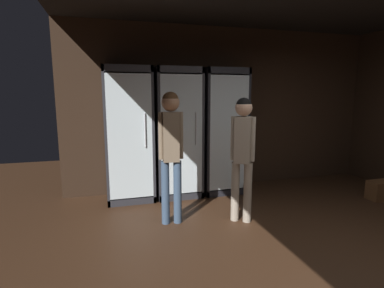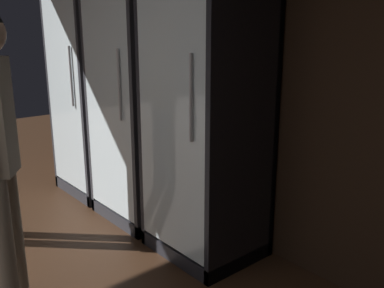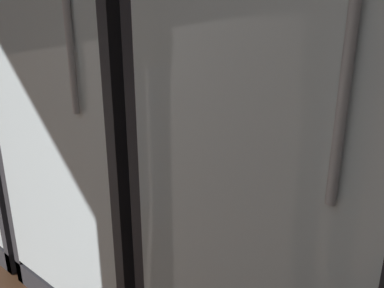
% 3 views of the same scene
% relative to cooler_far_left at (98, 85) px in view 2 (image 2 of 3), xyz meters
% --- Properties ---
extents(wall_back, '(6.00, 0.06, 2.80)m').
position_rel_cooler_far_left_xyz_m(wall_back, '(1.94, 0.30, 0.38)').
color(wall_back, black).
rests_on(wall_back, ground).
extents(cooler_far_left, '(0.72, 0.62, 2.08)m').
position_rel_cooler_far_left_xyz_m(cooler_far_left, '(0.00, 0.00, 0.00)').
color(cooler_far_left, '#2B2B30').
rests_on(cooler_far_left, ground).
extents(cooler_left, '(0.72, 0.62, 2.08)m').
position_rel_cooler_far_left_xyz_m(cooler_left, '(0.78, -0.00, -0.00)').
color(cooler_left, '#2B2B30').
rests_on(cooler_left, ground).
extents(cooler_center, '(0.72, 0.62, 2.08)m').
position_rel_cooler_far_left_xyz_m(cooler_center, '(1.55, 0.00, -0.00)').
color(cooler_center, black).
rests_on(cooler_center, ground).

